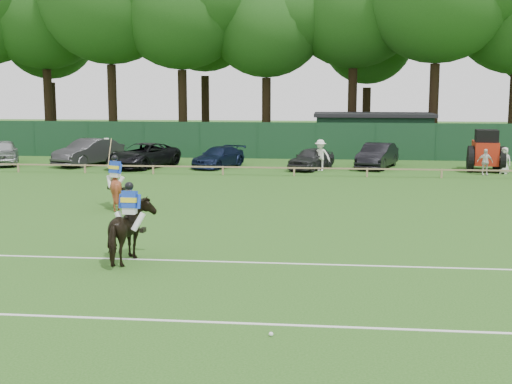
# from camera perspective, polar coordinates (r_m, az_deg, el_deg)

# --- Properties ---
(ground) EXTENTS (160.00, 160.00, 0.00)m
(ground) POSITION_cam_1_polar(r_m,az_deg,el_deg) (20.46, -2.31, -5.14)
(ground) COLOR #1E4C14
(ground) RESTS_ON ground
(horse_dark) EXTENTS (1.07, 2.13, 1.76)m
(horse_dark) POSITION_cam_1_polar(r_m,az_deg,el_deg) (19.57, -10.43, -3.28)
(horse_dark) COLOR black
(horse_dark) RESTS_ON ground
(horse_chestnut) EXTENTS (1.76, 1.85, 1.61)m
(horse_chestnut) POSITION_cam_1_polar(r_m,az_deg,el_deg) (28.42, -11.62, 0.28)
(horse_chestnut) COLOR brown
(horse_chestnut) RESTS_ON ground
(sedan_silver) EXTENTS (3.58, 4.99, 1.58)m
(sedan_silver) POSITION_cam_1_polar(r_m,az_deg,el_deg) (46.23, -20.38, 3.12)
(sedan_silver) COLOR #A3A5A8
(sedan_silver) RESTS_ON ground
(sedan_grey) EXTENTS (3.52, 5.30, 1.65)m
(sedan_grey) POSITION_cam_1_polar(r_m,az_deg,el_deg) (44.41, -13.77, 3.25)
(sedan_grey) COLOR #2F2F31
(sedan_grey) RESTS_ON ground
(suv_black) EXTENTS (4.15, 5.84, 1.48)m
(suv_black) POSITION_cam_1_polar(r_m,az_deg,el_deg) (42.48, -9.39, 3.03)
(suv_black) COLOR black
(suv_black) RESTS_ON ground
(sedan_navy) EXTENTS (3.24, 4.67, 1.25)m
(sedan_navy) POSITION_cam_1_polar(r_m,az_deg,el_deg) (42.02, -3.14, 2.92)
(sedan_navy) COLOR #111A36
(sedan_navy) RESTS_ON ground
(hatch_grey) EXTENTS (3.04, 4.18, 1.32)m
(hatch_grey) POSITION_cam_1_polar(r_m,az_deg,el_deg) (40.98, 4.64, 2.80)
(hatch_grey) COLOR #2C2C2E
(hatch_grey) RESTS_ON ground
(estate_black) EXTENTS (2.94, 4.85, 1.51)m
(estate_black) POSITION_cam_1_polar(r_m,az_deg,el_deg) (42.24, 10.06, 3.00)
(estate_black) COLOR black
(estate_black) RESTS_ON ground
(spectator_left) EXTENTS (1.33, 0.99, 1.83)m
(spectator_left) POSITION_cam_1_polar(r_m,az_deg,el_deg) (40.42, 5.39, 3.07)
(spectator_left) COLOR silver
(spectator_left) RESTS_ON ground
(spectator_mid) EXTENTS (0.88, 0.39, 1.48)m
(spectator_mid) POSITION_cam_1_polar(r_m,az_deg,el_deg) (40.28, 18.54, 2.38)
(spectator_mid) COLOR silver
(spectator_mid) RESTS_ON ground
(spectator_right) EXTENTS (0.89, 0.81, 1.52)m
(spectator_right) POSITION_cam_1_polar(r_m,az_deg,el_deg) (41.26, 19.99, 2.48)
(spectator_right) COLOR beige
(spectator_right) RESTS_ON ground
(rider_dark) EXTENTS (0.94, 0.39, 1.41)m
(rider_dark) POSITION_cam_1_polar(r_m,az_deg,el_deg) (19.41, -10.50, -1.06)
(rider_dark) COLOR silver
(rider_dark) RESTS_ON ground
(rider_chestnut) EXTENTS (0.91, 0.77, 2.05)m
(rider_chestnut) POSITION_cam_1_polar(r_m,az_deg,el_deg) (28.31, -11.69, 1.75)
(rider_chestnut) COLOR silver
(rider_chestnut) RESTS_ON ground
(polo_ball) EXTENTS (0.09, 0.09, 0.09)m
(polo_ball) POSITION_cam_1_polar(r_m,az_deg,el_deg) (13.90, 1.26, -11.75)
(polo_ball) COLOR silver
(polo_ball) RESTS_ON ground
(pitch_lines) EXTENTS (60.00, 5.10, 0.01)m
(pitch_lines) POSITION_cam_1_polar(r_m,az_deg,el_deg) (17.13, -4.06, -7.91)
(pitch_lines) COLOR silver
(pitch_lines) RESTS_ON ground
(pitch_rail) EXTENTS (62.10, 0.10, 0.50)m
(pitch_rail) POSITION_cam_1_polar(r_m,az_deg,el_deg) (38.02, 1.70, 2.03)
(pitch_rail) COLOR #997F5B
(pitch_rail) RESTS_ON ground
(perimeter_fence) EXTENTS (92.08, 0.08, 2.50)m
(perimeter_fence) POSITION_cam_1_polar(r_m,az_deg,el_deg) (46.87, 2.57, 4.30)
(perimeter_fence) COLOR #14351E
(perimeter_fence) RESTS_ON ground
(utility_shed) EXTENTS (8.40, 4.40, 3.04)m
(utility_shed) POSITION_cam_1_polar(r_m,az_deg,el_deg) (49.84, 9.72, 4.78)
(utility_shed) COLOR #14331E
(utility_shed) RESTS_ON ground
(tree_row) EXTENTS (96.00, 12.00, 21.00)m
(tree_row) POSITION_cam_1_polar(r_m,az_deg,el_deg) (54.86, 5.19, 3.62)
(tree_row) COLOR #26561C
(tree_row) RESTS_ON ground
(tractor) EXTENTS (2.24, 3.10, 2.45)m
(tractor) POSITION_cam_1_polar(r_m,az_deg,el_deg) (42.13, 18.57, 3.21)
(tractor) COLOR #AA210F
(tractor) RESTS_ON ground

